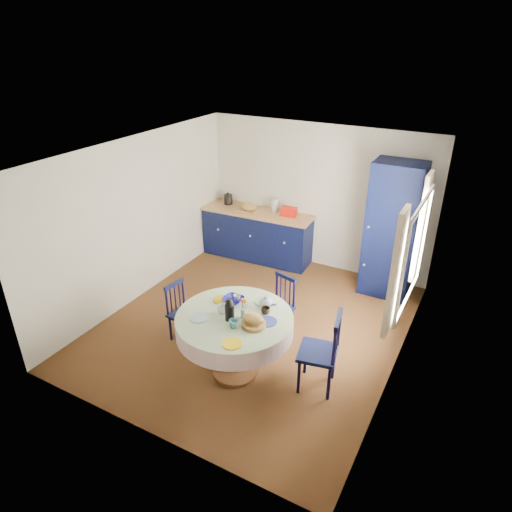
{
  "coord_description": "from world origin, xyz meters",
  "views": [
    {
      "loc": [
        2.64,
        -4.77,
        3.87
      ],
      "look_at": [
        -0.07,
        0.2,
        1.01
      ],
      "focal_mm": 32.0,
      "sensor_mm": 36.0,
      "label": 1
    }
  ],
  "objects": [
    {
      "name": "mug_c",
      "position": [
        0.59,
        -0.78,
        0.89
      ],
      "size": [
        0.11,
        0.11,
        0.09
      ],
      "primitive_type": "imported",
      "color": "black",
      "rests_on": "dining_table"
    },
    {
      "name": "window",
      "position": [
        1.95,
        0.3,
        1.52
      ],
      "size": [
        0.1,
        1.74,
        1.45
      ],
      "color": "white",
      "rests_on": "wall_right"
    },
    {
      "name": "mug_a",
      "position": [
        0.14,
        -1.01,
        0.89
      ],
      "size": [
        0.13,
        0.13,
        0.1
      ],
      "primitive_type": "imported",
      "color": "silver",
      "rests_on": "dining_table"
    },
    {
      "name": "mug_b",
      "position": [
        0.4,
        -1.19,
        0.89
      ],
      "size": [
        0.11,
        0.11,
        0.1
      ],
      "primitive_type": "imported",
      "color": "teal",
      "rests_on": "dining_table"
    },
    {
      "name": "cobalt_bowl",
      "position": [
        0.13,
        -0.74,
        0.87
      ],
      "size": [
        0.25,
        0.25,
        0.06
      ],
      "primitive_type": "imported",
      "color": "navy",
      "rests_on": "dining_table"
    },
    {
      "name": "ceiling",
      "position": [
        0.0,
        0.0,
        2.5
      ],
      "size": [
        4.5,
        4.5,
        0.0
      ],
      "primitive_type": "plane",
      "rotation": [
        3.14,
        0.0,
        0.0
      ],
      "color": "white",
      "rests_on": "wall_back"
    },
    {
      "name": "mug_d",
      "position": [
        0.15,
        -0.69,
        0.88
      ],
      "size": [
        0.09,
        0.09,
        0.08
      ],
      "primitive_type": "imported",
      "color": "silver",
      "rests_on": "dining_table"
    },
    {
      "name": "floor",
      "position": [
        0.0,
        0.0,
        0.0
      ],
      "size": [
        4.5,
        4.5,
        0.0
      ],
      "primitive_type": "plane",
      "color": "black",
      "rests_on": "ground"
    },
    {
      "name": "wall_left",
      "position": [
        -2.0,
        0.0,
        1.25
      ],
      "size": [
        0.02,
        4.5,
        2.5
      ],
      "primitive_type": "cube",
      "color": "silver",
      "rests_on": "floor"
    },
    {
      "name": "pantry_cabinet",
      "position": [
        1.4,
        1.85,
        1.07
      ],
      "size": [
        0.76,
        0.56,
        2.15
      ],
      "rotation": [
        0.0,
        0.0,
        0.01
      ],
      "color": "black",
      "rests_on": "floor"
    },
    {
      "name": "wall_back",
      "position": [
        0.0,
        2.25,
        1.25
      ],
      "size": [
        4.0,
        0.02,
        2.5
      ],
      "primitive_type": "cube",
      "color": "silver",
      "rests_on": "floor"
    },
    {
      "name": "chair_right",
      "position": [
        1.3,
        -0.72,
        0.52
      ],
      "size": [
        0.52,
        0.54,
        1.03
      ],
      "rotation": [
        0.0,
        0.0,
        -1.37
      ],
      "color": "black",
      "rests_on": "floor"
    },
    {
      "name": "dining_table",
      "position": [
        0.3,
        -1.0,
        0.71
      ],
      "size": [
        1.39,
        1.39,
        1.12
      ],
      "color": "#503216",
      "rests_on": "floor"
    },
    {
      "name": "wall_right",
      "position": [
        2.0,
        0.0,
        1.25
      ],
      "size": [
        0.02,
        4.5,
        2.5
      ],
      "primitive_type": "cube",
      "color": "silver",
      "rests_on": "floor"
    },
    {
      "name": "kitchen_counter",
      "position": [
        -1.0,
        1.96,
        0.47
      ],
      "size": [
        2.08,
        0.74,
        1.15
      ],
      "rotation": [
        0.0,
        0.0,
        0.05
      ],
      "color": "black",
      "rests_on": "floor"
    },
    {
      "name": "chair_far",
      "position": [
        0.38,
        0.03,
        0.44
      ],
      "size": [
        0.47,
        0.45,
        0.86
      ],
      "rotation": [
        0.0,
        0.0,
        -0.27
      ],
      "color": "black",
      "rests_on": "floor"
    },
    {
      "name": "chair_left",
      "position": [
        -0.7,
        -0.72,
        0.42
      ],
      "size": [
        0.41,
        0.42,
        0.84
      ],
      "rotation": [
        0.0,
        0.0,
        1.42
      ],
      "color": "black",
      "rests_on": "floor"
    }
  ]
}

